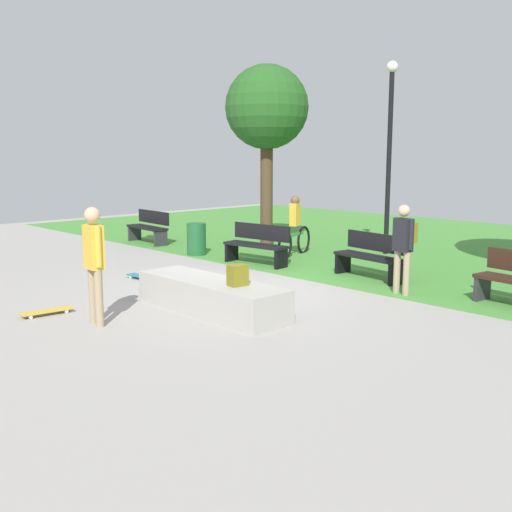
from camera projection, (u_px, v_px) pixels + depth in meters
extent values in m
plane|color=#9E9993|center=(246.00, 290.00, 11.10)|extent=(28.00, 28.00, 0.00)
cube|color=#478C38|center=(453.00, 246.00, 16.38)|extent=(26.60, 12.51, 0.01)
cube|color=#A8A59E|center=(211.00, 296.00, 9.55)|extent=(2.84, 0.84, 0.52)
cube|color=olive|center=(238.00, 275.00, 9.08)|extent=(0.24, 0.31, 0.32)
cylinder|color=tan|center=(93.00, 296.00, 8.85)|extent=(0.12, 0.12, 0.85)
cylinder|color=tan|center=(99.00, 299.00, 8.68)|extent=(0.12, 0.12, 0.85)
cube|color=gold|center=(94.00, 247.00, 8.64)|extent=(0.34, 0.23, 0.64)
cylinder|color=gold|center=(89.00, 244.00, 8.77)|extent=(0.09, 0.09, 0.59)
cylinder|color=gold|center=(98.00, 247.00, 8.51)|extent=(0.09, 0.09, 0.59)
sphere|color=tan|center=(92.00, 215.00, 8.57)|extent=(0.23, 0.23, 0.23)
cube|color=gold|center=(47.00, 311.00, 9.39)|extent=(0.28, 0.82, 0.02)
cylinder|color=silver|center=(63.00, 310.00, 9.63)|extent=(0.04, 0.06, 0.06)
cylinder|color=silver|center=(66.00, 312.00, 9.50)|extent=(0.04, 0.06, 0.06)
cylinder|color=silver|center=(27.00, 315.00, 9.29)|extent=(0.04, 0.06, 0.06)
cylinder|color=silver|center=(31.00, 317.00, 9.16)|extent=(0.04, 0.06, 0.06)
cube|color=teal|center=(143.00, 276.00, 12.04)|extent=(0.82, 0.29, 0.02)
cylinder|color=silver|center=(131.00, 277.00, 12.16)|extent=(0.06, 0.04, 0.06)
cylinder|color=silver|center=(137.00, 276.00, 12.28)|extent=(0.06, 0.04, 0.06)
cylinder|color=silver|center=(149.00, 281.00, 11.81)|extent=(0.06, 0.04, 0.06)
cylinder|color=silver|center=(155.00, 280.00, 11.93)|extent=(0.06, 0.04, 0.06)
cube|color=black|center=(255.00, 245.00, 13.64)|extent=(1.64, 0.61, 0.06)
cube|color=black|center=(262.00, 232.00, 13.76)|extent=(1.60, 0.23, 0.36)
cube|color=black|center=(281.00, 258.00, 13.21)|extent=(0.12, 0.40, 0.45)
cube|color=black|center=(232.00, 252.00, 14.14)|extent=(0.12, 0.40, 0.45)
cube|color=#2D2D33|center=(482.00, 287.00, 10.33)|extent=(0.14, 0.40, 0.45)
cube|color=black|center=(147.00, 227.00, 16.94)|extent=(1.63, 0.56, 0.06)
cube|color=black|center=(153.00, 217.00, 17.03)|extent=(1.60, 0.18, 0.36)
cube|color=#2D2D33|center=(161.00, 238.00, 16.42)|extent=(0.11, 0.40, 0.45)
cube|color=#2D2D33|center=(135.00, 233.00, 17.53)|extent=(0.11, 0.40, 0.45)
cube|color=black|center=(369.00, 257.00, 12.08)|extent=(1.65, 0.66, 0.06)
cube|color=black|center=(377.00, 242.00, 12.16)|extent=(1.59, 0.28, 0.36)
cube|color=black|center=(396.00, 274.00, 11.53)|extent=(0.13, 0.40, 0.45)
cube|color=black|center=(343.00, 263.00, 12.71)|extent=(0.13, 0.40, 0.45)
cylinder|color=#4C3823|center=(267.00, 191.00, 16.13)|extent=(0.34, 0.34, 3.06)
sphere|color=#23561E|center=(267.00, 107.00, 15.76)|extent=(2.21, 2.21, 2.21)
cylinder|color=black|center=(389.00, 165.00, 14.83)|extent=(0.12, 0.12, 4.46)
sphere|color=silver|center=(392.00, 67.00, 14.44)|extent=(0.28, 0.28, 0.28)
cylinder|color=#1E592D|center=(196.00, 239.00, 14.98)|extent=(0.48, 0.48, 0.80)
cylinder|color=tan|center=(406.00, 274.00, 10.64)|extent=(0.12, 0.12, 0.79)
cylinder|color=tan|center=(397.00, 272.00, 10.81)|extent=(0.12, 0.12, 0.79)
cube|color=black|center=(403.00, 235.00, 10.61)|extent=(0.35, 0.24, 0.59)
cylinder|color=black|center=(411.00, 235.00, 10.47)|extent=(0.09, 0.09, 0.54)
cylinder|color=black|center=(396.00, 233.00, 10.74)|extent=(0.09, 0.09, 0.54)
sphere|color=tan|center=(404.00, 211.00, 10.54)|extent=(0.21, 0.21, 0.21)
cube|color=olive|center=(409.00, 233.00, 10.70)|extent=(0.28, 0.20, 0.36)
torus|color=black|center=(304.00, 240.00, 15.33)|extent=(0.28, 0.70, 0.72)
torus|color=black|center=(285.00, 246.00, 14.37)|extent=(0.28, 0.70, 0.72)
cube|color=#338C3F|center=(295.00, 235.00, 14.82)|extent=(0.34, 0.95, 0.08)
cube|color=gold|center=(295.00, 215.00, 14.73)|extent=(0.26, 0.32, 0.56)
sphere|color=brown|center=(295.00, 200.00, 14.68)|extent=(0.22, 0.22, 0.22)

